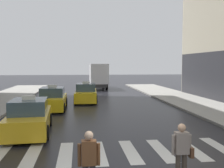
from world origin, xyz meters
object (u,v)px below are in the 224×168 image
taxi_second (53,100)px  taxi_third (86,94)px  box_truck (98,75)px  pedestrian_plain_coat (89,160)px  pedestrian_with_handbag (182,149)px  taxi_lead (29,118)px

taxi_second → taxi_third: same height
taxi_third → box_truck: box_truck is taller
taxi_second → pedestrian_plain_coat: (2.13, -13.32, 0.21)m
pedestrian_with_handbag → pedestrian_plain_coat: size_ratio=1.00×
taxi_second → pedestrian_plain_coat: bearing=-80.9°
taxi_lead → taxi_third: same height
box_truck → pedestrian_with_handbag: 29.06m
taxi_lead → taxi_third: (2.95, 10.47, 0.00)m
taxi_second → taxi_third: size_ratio=0.99×
pedestrian_plain_coat → taxi_third: bearing=88.7°
pedestrian_with_handbag → taxi_third: bearing=97.5°
box_truck → pedestrian_plain_coat: (-2.33, -29.56, -0.91)m
taxi_second → pedestrian_with_handbag: size_ratio=2.76×
pedestrian_plain_coat → taxi_second: bearing=99.1°
taxi_lead → pedestrian_plain_coat: 7.04m
taxi_lead → pedestrian_plain_coat: (2.57, -6.55, 0.21)m
pedestrian_plain_coat → pedestrian_with_handbag: bearing=11.3°
taxi_lead → taxi_second: size_ratio=1.02×
taxi_third → pedestrian_with_handbag: taxi_third is taller
pedestrian_with_handbag → box_truck: bearing=90.4°
taxi_second → pedestrian_plain_coat: size_ratio=2.76×
taxi_third → pedestrian_plain_coat: 17.02m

